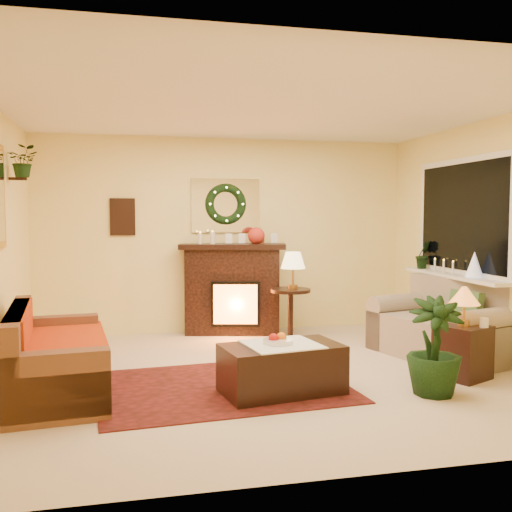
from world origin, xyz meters
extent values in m
plane|color=beige|center=(0.00, 0.00, 0.00)|extent=(5.00, 5.00, 0.00)
plane|color=white|center=(0.00, 0.00, 2.60)|extent=(5.00, 5.00, 0.00)
plane|color=#EFD88C|center=(0.00, 2.25, 1.30)|extent=(5.00, 5.00, 0.00)
plane|color=#EFD88C|center=(0.00, -2.25, 1.30)|extent=(5.00, 5.00, 0.00)
plane|color=#EFD88C|center=(2.50, 0.00, 1.30)|extent=(4.50, 4.50, 0.00)
cube|color=#3B110F|center=(-0.46, -0.30, 0.01)|extent=(2.35, 1.84, 0.01)
cube|color=brown|center=(-1.90, -0.14, 0.43)|extent=(0.97, 1.85, 0.76)
cube|color=red|center=(-1.93, 0.05, 0.46)|extent=(0.84, 1.37, 0.02)
cube|color=black|center=(0.06, 2.04, 0.55)|extent=(1.29, 0.65, 1.13)
sphere|color=red|center=(0.37, 1.99, 1.30)|extent=(0.22, 0.22, 0.22)
cylinder|color=beige|center=(-0.37, 2.05, 1.26)|extent=(0.05, 0.05, 0.16)
cylinder|color=#FFF9D0|center=(-0.21, 1.99, 1.26)|extent=(0.06, 0.06, 0.19)
cube|color=white|center=(0.00, 2.23, 1.70)|extent=(0.92, 0.02, 0.72)
torus|color=#194719|center=(0.00, 2.19, 1.72)|extent=(0.55, 0.11, 0.55)
cube|color=#381E11|center=(-1.35, 2.23, 1.55)|extent=(0.32, 0.03, 0.48)
imported|color=#194719|center=(-2.34, 1.05, 1.97)|extent=(0.33, 0.28, 0.36)
cube|color=tan|center=(2.06, 0.26, 0.42)|extent=(1.24, 1.66, 0.86)
cube|color=white|center=(2.48, 0.55, 1.55)|extent=(0.03, 1.86, 1.36)
cube|color=black|center=(2.47, 0.55, 1.55)|extent=(0.02, 1.70, 1.22)
cube|color=white|center=(2.38, 0.55, 0.87)|extent=(0.22, 1.86, 0.04)
cone|color=white|center=(2.38, 0.13, 1.04)|extent=(0.19, 0.19, 0.28)
imported|color=#214C27|center=(2.39, 1.26, 1.08)|extent=(0.26, 0.21, 0.47)
cylinder|color=#362517|center=(0.69, 1.46, 0.33)|extent=(0.64, 0.64, 0.65)
cone|color=#FBE69A|center=(0.72, 1.46, 0.88)|extent=(0.31, 0.31, 0.47)
cube|color=#3B170D|center=(1.85, -0.51, 0.27)|extent=(0.56, 0.56, 0.51)
cone|color=orange|center=(1.83, -0.55, 0.74)|extent=(0.30, 0.30, 0.43)
cube|color=black|center=(0.02, -0.60, 0.21)|extent=(1.11, 0.73, 0.43)
cylinder|color=silver|center=(-0.01, -0.58, 0.45)|extent=(0.26, 0.26, 0.06)
imported|color=#1A411F|center=(1.31, -0.92, 0.45)|extent=(1.68, 1.68, 2.57)
camera|label=1|loc=(-1.27, -5.35, 1.56)|focal=40.00mm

